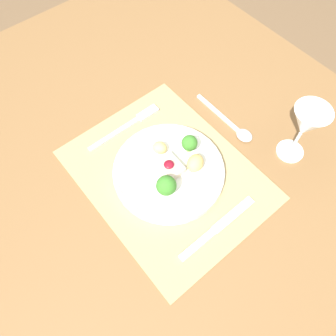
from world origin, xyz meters
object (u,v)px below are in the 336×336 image
Objects in this scene: dinner_plate at (169,169)px; wine_glass_near at (306,124)px; fork at (129,124)px; spoon at (235,127)px; knife at (213,232)px.

wine_glass_near is at bearing 61.56° from dinner_plate.
spoon is (0.19, 0.21, -0.00)m from fork.
knife is (0.36, -0.03, 0.00)m from fork.
spoon is 1.23× the size of wine_glass_near.
knife is (0.18, -0.02, -0.01)m from dinner_plate.
wine_glass_near reaches higher than fork.
dinner_plate is 0.18m from knife.
spoon is at bearing 122.70° from knife.
dinner_plate reaches higher than spoon.
spoon reaches higher than fork.
knife is 1.34× the size of wine_glass_near.
wine_glass_near is (-0.03, 0.30, 0.11)m from knife.
dinner_plate is 1.24× the size of fork.
fork is (-0.18, 0.01, -0.01)m from dinner_plate.
wine_glass_near is (0.15, 0.27, 0.10)m from dinner_plate.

